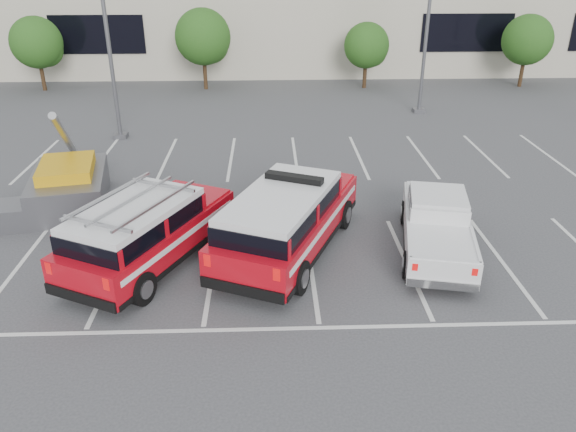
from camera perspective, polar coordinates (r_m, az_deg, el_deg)
The scene contains 12 objects.
ground at distance 15.67m, azimuth 2.32°, elevation -5.05°, with size 120.00×120.00×0.00m, color #3C3C3E.
stall_markings at distance 19.66m, azimuth 1.36°, elevation 1.64°, with size 23.00×15.00×0.01m, color silver.
tree_left at distance 38.43m, azimuth -24.02°, elevation 15.65°, with size 3.07×3.07×4.42m.
tree_mid_left at distance 36.04m, azimuth -8.48°, elevation 17.39°, with size 3.37×3.37×4.85m.
tree_mid_right at distance 36.45m, azimuth 8.10°, elevation 16.64°, with size 2.77×2.77×3.99m.
tree_right at distance 39.36m, azimuth 23.21°, elevation 15.98°, with size 3.07×3.07×4.42m.
light_pole_left at distance 26.51m, azimuth -18.05°, elevation 18.33°, with size 0.90×0.60×10.24m.
light_pole_mid at distance 30.67m, azimuth 14.12°, elevation 19.60°, with size 0.90×0.60×10.24m.
fire_chief_suv at distance 15.91m, azimuth -0.06°, elevation -0.83°, with size 4.57×6.64×2.20m.
white_pickup at distance 16.74m, azimuth 14.83°, elevation -1.36°, with size 2.80×5.43×1.59m.
ladder_suv at distance 15.78m, azimuth -14.08°, elevation -2.01°, with size 4.39×5.92×2.18m.
utility_rig at distance 20.36m, azimuth -21.68°, elevation 2.71°, with size 3.57×4.47×3.46m.
Camera 1 is at (-1.12, -13.45, 7.95)m, focal length 35.00 mm.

